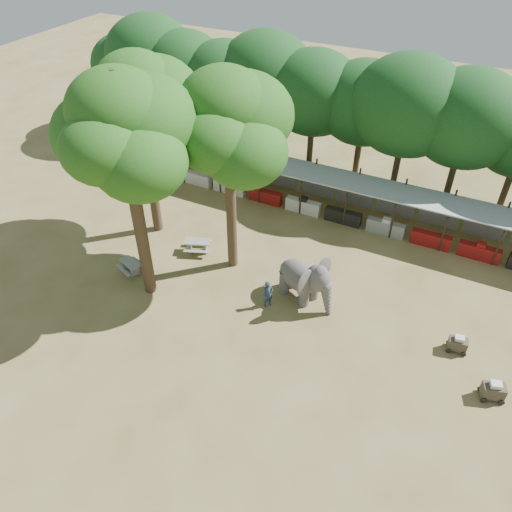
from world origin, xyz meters
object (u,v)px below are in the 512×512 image
at_px(handler, 268,294).
at_px(cart_front, 493,391).
at_px(picnic_table_near, 131,266).
at_px(cart_back, 458,344).
at_px(yard_tree_center, 124,132).
at_px(yard_tree_left, 140,103).
at_px(picnic_table_far, 198,245).
at_px(elephant, 306,279).
at_px(yard_tree_back, 227,125).

bearing_deg(handler, cart_front, -58.44).
xyz_separation_m(picnic_table_near, cart_back, (17.73, 2.22, 0.01)).
bearing_deg(yard_tree_center, cart_front, 2.14).
height_order(yard_tree_left, picnic_table_far, yard_tree_left).
relative_size(picnic_table_near, cart_back, 1.67).
bearing_deg(picnic_table_far, elephant, -28.71).
height_order(yard_tree_left, cart_back, yard_tree_left).
relative_size(yard_tree_back, handler, 7.07).
distance_m(yard_tree_left, cart_back, 20.59).
xyz_separation_m(yard_tree_left, elephant, (10.99, -2.07, -6.84)).
bearing_deg(picnic_table_far, cart_back, -25.23).
bearing_deg(yard_tree_center, picnic_table_far, 80.17).
bearing_deg(cart_back, yard_tree_back, 166.69).
xyz_separation_m(picnic_table_far, cart_front, (17.09, -3.25, 0.01)).
bearing_deg(yard_tree_center, handler, 13.68).
relative_size(yard_tree_back, picnic_table_far, 5.99).
height_order(yard_tree_center, picnic_table_far, yard_tree_center).
bearing_deg(handler, yard_tree_back, 90.98).
height_order(picnic_table_far, cart_back, cart_back).
bearing_deg(yard_tree_center, cart_back, 9.95).
distance_m(yard_tree_left, picnic_table_near, 9.01).
bearing_deg(handler, elephant, -12.32).
height_order(yard_tree_back, cart_front, yard_tree_back).
distance_m(yard_tree_center, picnic_table_far, 9.58).
xyz_separation_m(picnic_table_near, picnic_table_far, (2.45, 3.33, 0.05)).
height_order(yard_tree_center, handler, yard_tree_center).
distance_m(picnic_table_near, cart_front, 19.54).
height_order(handler, picnic_table_far, handler).
bearing_deg(picnic_table_near, picnic_table_far, 74.21).
relative_size(picnic_table_far, cart_back, 1.86).
distance_m(yard_tree_back, cart_back, 15.32).
distance_m(yard_tree_back, picnic_table_far, 8.38).
relative_size(picnic_table_far, cart_front, 1.58).
relative_size(handler, picnic_table_near, 0.94).
xyz_separation_m(yard_tree_left, handler, (9.45, -3.43, -7.40)).
bearing_deg(cart_front, yard_tree_back, 149.20).
distance_m(yard_tree_left, cart_front, 22.57).
xyz_separation_m(yard_tree_center, elephant, (7.99, 2.93, -7.85)).
xyz_separation_m(yard_tree_back, cart_front, (14.77, -3.34, -8.04)).
bearing_deg(cart_back, handler, 179.37).
bearing_deg(yard_tree_left, elephant, -10.66).
distance_m(elephant, cart_front, 10.08).
height_order(yard_tree_center, cart_back, yard_tree_center).
bearing_deg(yard_tree_left, picnic_table_near, -74.51).
height_order(yard_tree_center, picnic_table_near, yard_tree_center).
bearing_deg(elephant, picnic_table_near, -147.35).
bearing_deg(yard_tree_back, picnic_table_far, -177.89).
bearing_deg(picnic_table_near, elephant, 34.11).
bearing_deg(elephant, picnic_table_far, -168.55).
height_order(picnic_table_far, cart_front, cart_front).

